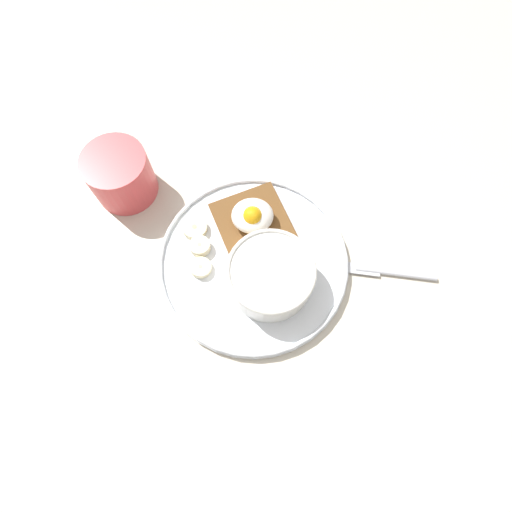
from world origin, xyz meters
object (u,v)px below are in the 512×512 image
toast_slice (254,222)px  knife (386,272)px  coffee_mug (123,175)px  banana_slice_front (203,246)px  oatmeal_bowl (273,276)px  poached_egg (254,216)px  banana_slice_back (203,268)px  banana_slice_left (197,228)px

toast_slice → knife: toast_slice is taller
coffee_mug → knife: (37.73, -14.51, -3.58)cm
toast_slice → banana_slice_front: 8.22cm
oatmeal_bowl → knife: bearing=4.9°
toast_slice → poached_egg: 2.25cm
toast_slice → banana_slice_back: (-7.17, -6.85, -0.08)cm
poached_egg → banana_slice_back: bearing=-136.8°
oatmeal_bowl → banana_slice_front: 11.33cm
banana_slice_front → knife: size_ratio=0.25×
poached_egg → banana_slice_front: bearing=-154.2°
banana_slice_back → coffee_mug: coffee_mug is taller
banana_slice_left → knife: (26.87, -6.85, -1.18)cm
oatmeal_bowl → coffee_mug: coffee_mug is taller
banana_slice_back → coffee_mug: size_ratio=0.44×
toast_slice → banana_slice_left: size_ratio=2.59×
banana_slice_front → banana_slice_back: 3.19cm
banana_slice_back → coffee_mug: (-11.90, 13.77, 2.40)cm
coffee_mug → banana_slice_back: bearing=-49.2°
oatmeal_bowl → toast_slice: (-2.47, 8.97, -2.03)cm
banana_slice_front → banana_slice_left: size_ratio=0.73×
oatmeal_bowl → poached_egg: oatmeal_bowl is taller
banana_slice_back → knife: 25.87cm
poached_egg → banana_slice_back: poached_egg is taller
oatmeal_bowl → banana_slice_back: 10.10cm
banana_slice_back → coffee_mug: bearing=130.8°
poached_egg → banana_slice_left: bearing=-175.8°
poached_egg → banana_slice_front: poached_egg is taller
poached_egg → toast_slice: bearing=79.1°
banana_slice_left → banana_slice_back: bearing=-80.4°
oatmeal_bowl → banana_slice_front: size_ratio=3.16×
oatmeal_bowl → knife: size_ratio=0.78×
banana_slice_front → banana_slice_back: bearing=-86.8°
toast_slice → poached_egg: size_ratio=1.52×
banana_slice_front → oatmeal_bowl: bearing=-28.3°
toast_slice → poached_egg: bearing=-100.9°
oatmeal_bowl → toast_slice: bearing=105.4°
toast_slice → banana_slice_front: (-7.35, -3.67, 0.04)cm
coffee_mug → oatmeal_bowl: bearing=-36.4°
coffee_mug → toast_slice: bearing=-19.9°
toast_slice → coffee_mug: (-19.07, 6.92, 2.32)cm
banana_slice_left → knife: 27.76cm
banana_slice_front → banana_slice_left: (-0.86, 2.93, -0.12)cm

